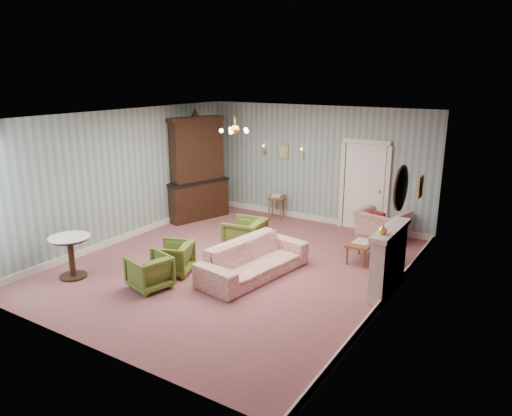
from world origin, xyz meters
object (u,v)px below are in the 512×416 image
Objects in this scene: coffee_table at (362,251)px; olive_chair_a at (149,270)px; side_table_black at (394,251)px; fireplace at (389,260)px; pedestal_table at (71,257)px; dresser at (196,166)px; olive_chair_b at (173,256)px; wingback_chair at (382,220)px; sofa_chintz at (254,253)px; olive_chair_c at (245,234)px.

olive_chair_a is at bearing -130.08° from coffee_table.
coffee_table is 0.62m from side_table_black.
side_table_black is at bearing 7.57° from coffee_table.
olive_chair_a is 4.12m from fireplace.
dresser is at bearing 95.71° from pedestal_table.
coffee_table is at bearing 111.69° from olive_chair_b.
dresser reaches higher than pedestal_table.
side_table_black is (0.71, -1.43, -0.15)m from wingback_chair.
olive_chair_a is 0.29× the size of sofa_chintz.
olive_chair_a is 0.72m from olive_chair_b.
coffee_table is at bearing -30.02° from sofa_chintz.
coffee_table is at bearing 101.62° from olive_chair_c.
olive_chair_b is at bearing -24.36° from olive_chair_c.
olive_chair_b is 0.48× the size of fireplace.
fireplace is at bearing 0.47° from dresser.
fireplace reaches higher than coffee_table.
dresser is (-4.55, -0.94, 0.94)m from wingback_chair.
pedestal_table is (-4.84, -3.69, 0.11)m from side_table_black.
dresser is at bearing 24.00° from wingback_chair.
pedestal_table is (-2.79, -1.83, -0.04)m from sofa_chintz.
pedestal_table is at bearing -66.65° from dresser.
sofa_chintz is at bearing -128.95° from coffee_table.
sofa_chintz is 3.88× the size of side_table_black.
olive_chair_c is 1.29m from sofa_chintz.
olive_chair_a is 1.59m from pedestal_table.
coffee_table is (2.28, 0.80, -0.19)m from olive_chair_c.
fireplace reaches higher than sofa_chintz.
olive_chair_a is 5.38m from wingback_chair.
dresser is 5.82m from fireplace.
side_table_black is (2.89, 0.89, -0.10)m from olive_chair_c.
dresser is at bearing -168.60° from olive_chair_b.
sofa_chintz is (1.34, 0.70, 0.11)m from olive_chair_b.
pedestal_table is (-4.23, -3.61, 0.19)m from coffee_table.
wingback_chair reaches higher than olive_chair_b.
olive_chair_c is (0.41, 2.40, 0.06)m from olive_chair_a.
side_table_black is at bearing 101.72° from fireplace.
pedestal_table reaches higher than coffee_table.
sofa_chintz is 2.83× the size of coffee_table.
fireplace is 2.40× the size of side_table_black.
pedestal_table reaches higher than side_table_black.
side_table_black is (3.30, 3.28, -0.04)m from olive_chair_a.
olive_chair_c is 0.28× the size of dresser.
sofa_chintz reaches higher than pedestal_table.
olive_chair_a is 4.38m from dresser.
sofa_chintz is at bearing -164.16° from fireplace.
dresser reaches higher than olive_chair_b.
sofa_chintz is at bearing -18.60° from dresser.
side_table_black is 6.09m from pedestal_table.
olive_chair_b is at bearing -40.91° from dresser.
dresser is (-3.21, 2.35, 0.94)m from sofa_chintz.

